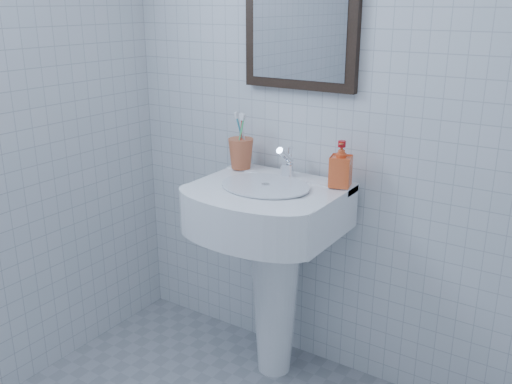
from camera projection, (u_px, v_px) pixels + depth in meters
The scene contains 6 objects.
wall_back at pixel (355, 91), 2.22m from camera, with size 2.20×0.02×2.50m, color silver.
washbasin at pixel (272, 248), 2.38m from camera, with size 0.58×0.43×0.90m.
faucet at pixel (287, 164), 2.35m from camera, with size 0.05×0.12×0.14m.
toothbrush_cup at pixel (241, 153), 2.47m from camera, with size 0.11×0.11×0.13m, color #B85834, non-canonical shape.
soap_dispenser at pixel (341, 164), 2.22m from camera, with size 0.08×0.08×0.18m, color red.
wall_mirror at pixel (301, 10), 2.23m from camera, with size 0.50×0.04×0.62m.
Camera 1 is at (0.90, -0.87, 1.58)m, focal length 40.00 mm.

